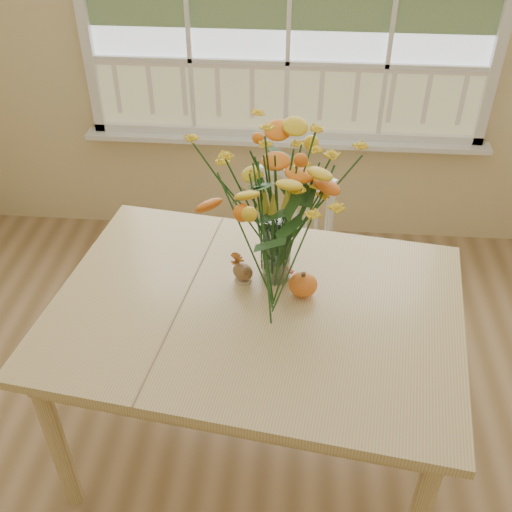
{
  "coord_description": "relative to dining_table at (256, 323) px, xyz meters",
  "views": [
    {
      "loc": [
        0.1,
        -1.09,
        2.33
      ],
      "look_at": [
        -0.04,
        0.59,
        1.04
      ],
      "focal_mm": 42.0,
      "sensor_mm": 36.0,
      "label": 1
    }
  ],
  "objects": [
    {
      "name": "dark_gourd",
      "position": [
        0.04,
        0.2,
        0.13
      ],
      "size": [
        0.12,
        0.08,
        0.07
      ],
      "color": "#38160F",
      "rests_on": "dining_table"
    },
    {
      "name": "wall_back",
      "position": [
        0.04,
        1.68,
        0.63
      ],
      "size": [
        4.0,
        0.02,
        2.7
      ],
      "primitive_type": "cube",
      "color": "beige",
      "rests_on": "floor"
    },
    {
      "name": "turkey_figurine",
      "position": [
        -0.06,
        0.14,
        0.14
      ],
      "size": [
        0.11,
        0.1,
        0.11
      ],
      "rotation": [
        0.0,
        0.0,
        -0.55
      ],
      "color": "#CCB78C",
      "rests_on": "dining_table"
    },
    {
      "name": "windsor_chair",
      "position": [
        0.1,
        0.81,
        -0.23
      ],
      "size": [
        0.5,
        0.48,
        0.87
      ],
      "rotation": [
        0.0,
        0.0,
        -0.28
      ],
      "color": "white",
      "rests_on": "floor"
    },
    {
      "name": "pumpkin",
      "position": [
        0.17,
        0.08,
        0.14
      ],
      "size": [
        0.11,
        0.11,
        0.09
      ],
      "primitive_type": "ellipsoid",
      "color": "orange",
      "rests_on": "dining_table"
    },
    {
      "name": "flower_vase",
      "position": [
        0.07,
        0.18,
        0.46
      ],
      "size": [
        0.52,
        0.52,
        0.62
      ],
      "color": "white",
      "rests_on": "dining_table"
    },
    {
      "name": "dining_table",
      "position": [
        0.0,
        0.0,
        0.0
      ],
      "size": [
        1.66,
        1.29,
        0.82
      ],
      "rotation": [
        0.0,
        0.0,
        -0.14
      ],
      "color": "tan",
      "rests_on": "floor"
    }
  ]
}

